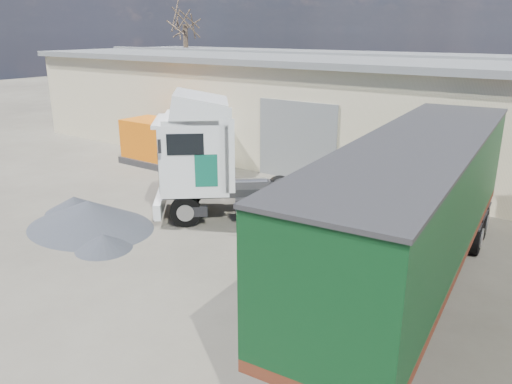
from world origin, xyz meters
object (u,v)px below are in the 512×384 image
Objects in this scene: tractor_unit at (220,164)px; panel_van at (216,148)px; bare_tree at (184,11)px; box_trailer at (417,201)px; orange_skip at (158,145)px.

panel_van is (-4.56, 5.21, -0.98)m from tractor_unit.
bare_tree reaches higher than tractor_unit.
box_trailer is 2.62× the size of panel_van.
box_trailer reaches higher than orange_skip.
panel_van is 1.33× the size of orange_skip.
bare_tree is at bearing -174.21° from tractor_unit.
bare_tree is 0.76× the size of box_trailer.
bare_tree is 16.18m from orange_skip.
orange_skip is at bearing -174.19° from panel_van.
bare_tree is 1.41× the size of tractor_unit.
bare_tree is at bearing 118.19° from panel_van.
bare_tree is at bearing 139.22° from box_trailer.
panel_van is (11.52, -10.38, -6.98)m from bare_tree.
tractor_unit is 1.41× the size of panel_van.
panel_van is 3.09m from orange_skip.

